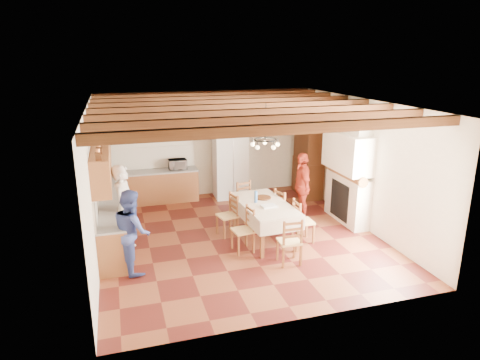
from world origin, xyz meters
The scene contains 31 objects.
floor centered at (0.00, 0.00, -0.01)m, with size 6.00×6.50×0.02m, color #4B1713.
ceiling centered at (0.00, 0.00, 3.01)m, with size 6.00×6.50×0.02m, color white.
wall_back centered at (0.00, 3.26, 1.50)m, with size 6.00×0.02×3.00m, color beige.
wall_front centered at (0.00, -3.26, 1.50)m, with size 6.00×0.02×3.00m, color beige.
wall_left centered at (-3.01, 0.00, 1.50)m, with size 0.02×6.50×3.00m, color beige.
wall_right centered at (3.01, 0.00, 1.50)m, with size 0.02×6.50×3.00m, color beige.
ceiling_beams centered at (0.00, 0.00, 2.91)m, with size 6.00×6.30×0.16m, color #33190D, non-canonical shape.
lower_cabinets_left centered at (-2.70, 1.05, 0.43)m, with size 0.60×4.30×0.86m, color brown.
lower_cabinets_back centered at (-1.55, 2.95, 0.43)m, with size 2.30×0.60×0.86m, color brown.
countertop_left centered at (-2.70, 1.05, 0.88)m, with size 0.62×4.30×0.04m, color slate.
countertop_back centered at (-1.55, 2.95, 0.88)m, with size 2.34×0.62×0.04m, color slate.
backsplash_left centered at (-2.98, 1.05, 1.20)m, with size 0.03×4.30×0.60m, color beige.
backsplash_back centered at (-1.55, 3.23, 1.20)m, with size 2.30×0.03×0.60m, color beige.
upper_cabinets centered at (-2.83, 1.05, 1.85)m, with size 0.35×4.20×0.70m, color brown.
fireplace centered at (2.72, 0.20, 1.40)m, with size 0.56×1.60×2.80m, color beige, non-canonical shape.
wall_picture centered at (1.55, 3.23, 1.85)m, with size 0.34×0.03×0.42m, color #301C17.
refrigerator centered at (0.55, 2.83, 0.90)m, with size 0.90×0.74×1.80m, color silver.
hutch centered at (2.75, 2.36, 1.17)m, with size 0.54×1.29×2.34m, color #391C0D, non-canonical shape.
dining_table centered at (0.50, -0.23, 0.76)m, with size 1.09×1.98×0.84m.
chandelier centered at (0.50, -0.23, 2.25)m, with size 0.47×0.47×0.03m, color black.
chair_left_near centered at (-0.13, -0.69, 0.48)m, with size 0.42×0.40×0.96m, color brown, non-canonical shape.
chair_left_far centered at (-0.23, 0.21, 0.48)m, with size 0.42×0.40×0.96m, color brown, non-canonical shape.
chair_right_near centered at (1.28, -0.60, 0.48)m, with size 0.42×0.40×0.96m, color brown, non-canonical shape.
chair_right_far centered at (1.18, 0.22, 0.48)m, with size 0.42×0.40×0.96m, color brown, non-canonical shape.
chair_end_near centered at (0.58, -1.46, 0.48)m, with size 0.42×0.40×0.96m, color brown, non-canonical shape.
chair_end_far centered at (0.48, 0.94, 0.48)m, with size 0.42×0.40×0.96m, color brown, non-canonical shape.
person_man centered at (-2.44, 0.08, 0.92)m, with size 0.67×0.44×1.85m, color silver.
person_woman_blue centered at (-2.35, -0.89, 0.80)m, with size 0.78×0.61×1.61m, color #374588.
person_woman_red centered at (1.80, 0.68, 0.84)m, with size 0.99×0.41×1.69m, color #A92E1C.
microwave centered at (-0.92, 2.95, 1.04)m, with size 0.49×0.33×0.27m, color silver.
fridge_vase centered at (0.61, 2.83, 1.93)m, with size 0.26×0.26×0.27m, color #391C0D.
Camera 1 is at (-2.51, -8.52, 3.99)m, focal length 32.00 mm.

